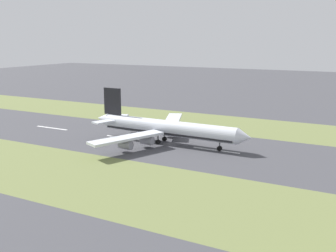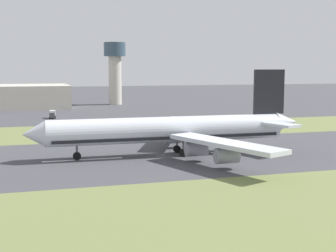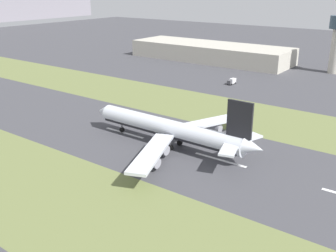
# 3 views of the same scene
# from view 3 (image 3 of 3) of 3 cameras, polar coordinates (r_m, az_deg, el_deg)

# --- Properties ---
(ground_plane) EXTENTS (800.00, 800.00, 0.00)m
(ground_plane) POSITION_cam_3_polar(r_m,az_deg,el_deg) (134.12, -0.33, -2.70)
(ground_plane) COLOR #424247
(grass_median_west) EXTENTS (40.00, 600.00, 0.01)m
(grass_median_west) POSITION_cam_3_polar(r_m,az_deg,el_deg) (105.17, -15.33, -10.22)
(grass_median_west) COLOR olive
(grass_median_west) RESTS_ON ground
(grass_median_east) EXTENTS (40.00, 600.00, 0.01)m
(grass_median_east) POSITION_cam_3_polar(r_m,az_deg,el_deg) (170.19, 8.73, 2.03)
(grass_median_east) COLOR olive
(grass_median_east) RESTS_ON ground
(centreline_dash_mid) EXTENTS (1.20, 18.00, 0.01)m
(centreline_dash_mid) POSITION_cam_3_polar(r_m,az_deg,el_deg) (123.77, 7.57, -4.89)
(centreline_dash_mid) COLOR silver
(centreline_dash_mid) RESTS_ON ground
(centreline_dash_far) EXTENTS (1.20, 18.00, 0.01)m
(centreline_dash_far) POSITION_cam_3_polar(r_m,az_deg,el_deg) (145.38, -6.33, -0.99)
(centreline_dash_far) COLOR silver
(centreline_dash_far) RESTS_ON ground
(airplane_main_jet) EXTENTS (64.13, 67.07, 20.20)m
(airplane_main_jet) POSITION_cam_3_polar(r_m,az_deg,el_deg) (130.11, 0.67, -0.58)
(airplane_main_jet) COLOR silver
(airplane_main_jet) RESTS_ON ground
(terminal_building) EXTENTS (36.00, 115.64, 11.56)m
(terminal_building) POSITION_cam_3_polar(r_m,az_deg,el_deg) (287.66, 6.11, 10.63)
(terminal_building) COLOR #BCB7A8
(terminal_building) RESTS_ON ground
(service_truck) EXTENTS (6.15, 2.92, 3.10)m
(service_truck) POSITION_cam_3_polar(r_m,az_deg,el_deg) (217.98, 9.24, 6.41)
(service_truck) COLOR #4C4C51
(service_truck) RESTS_ON ground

